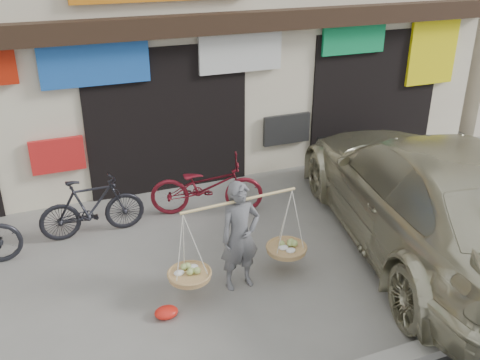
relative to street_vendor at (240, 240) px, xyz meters
name	(u,v)px	position (x,y,z in m)	size (l,w,h in m)	color
ground	(240,288)	(-0.03, -0.07, -0.72)	(70.00, 70.00, 0.00)	slate
street_vendor	(240,240)	(0.00, 0.00, 0.00)	(2.03, 0.66, 1.57)	#5D5D62
bike_1	(92,207)	(-1.67, 2.17, -0.22)	(0.47, 1.66, 1.00)	black
bike_2	(207,186)	(0.27, 2.20, -0.21)	(0.68, 1.94, 1.02)	maroon
suv	(429,194)	(3.03, -0.11, 0.18)	(3.85, 6.63, 1.81)	#BAB596
red_bag	(166,312)	(-1.13, -0.29, -0.65)	(0.31, 0.25, 0.14)	red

